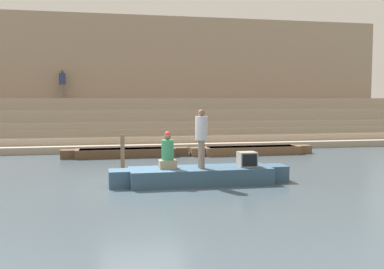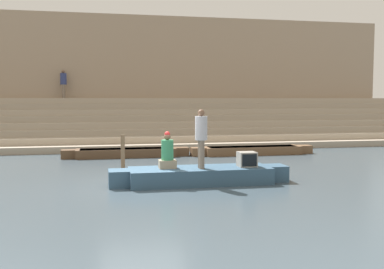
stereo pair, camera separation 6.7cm
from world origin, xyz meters
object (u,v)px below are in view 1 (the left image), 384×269
object	(u,v)px
person_rowing	(168,154)
moored_boat_shore	(252,150)
rowboat_main	(200,175)
tv_set	(247,159)
moored_boat_distant	(126,152)
person_standing	(201,135)
mooring_post	(123,152)
person_on_steps	(62,82)

from	to	relation	value
person_rowing	moored_boat_shore	bearing A→B (deg)	42.31
rowboat_main	tv_set	world-z (taller)	tv_set
moored_boat_distant	person_rowing	bearing A→B (deg)	-88.18
person_standing	person_rowing	distance (m)	1.15
person_rowing	mooring_post	distance (m)	3.40
person_rowing	rowboat_main	bearing A→B (deg)	-14.09
moored_boat_shore	moored_boat_distant	size ratio (longest dim) A/B	1.04
person_rowing	mooring_post	bearing A→B (deg)	99.46
tv_set	moored_boat_shore	world-z (taller)	tv_set
person_standing	rowboat_main	bearing A→B (deg)	87.64
rowboat_main	person_on_steps	distance (m)	15.45
mooring_post	person_on_steps	xyz separation A→B (m)	(-2.84, 11.02, 2.90)
person_on_steps	person_rowing	bearing A→B (deg)	36.70
tv_set	person_standing	bearing A→B (deg)	177.30
person_standing	person_on_steps	bearing A→B (deg)	107.54
moored_boat_shore	tv_set	bearing A→B (deg)	-108.30
person_standing	tv_set	xyz separation A→B (m)	(1.45, 0.09, -0.78)
rowboat_main	person_rowing	xyz separation A→B (m)	(-0.98, 0.06, 0.66)
person_standing	moored_boat_distant	size ratio (longest dim) A/B	0.32
person_rowing	tv_set	size ratio (longest dim) A/B	2.05
moored_boat_shore	moored_boat_distant	world-z (taller)	same
rowboat_main	person_standing	world-z (taller)	person_standing
person_standing	person_on_steps	xyz separation A→B (m)	(-4.96, 14.43, 2.04)
person_rowing	moored_boat_shore	world-z (taller)	person_rowing
person_rowing	moored_boat_distant	size ratio (longest dim) A/B	0.20
rowboat_main	moored_boat_distant	size ratio (longest dim) A/B	0.98
rowboat_main	mooring_post	bearing A→B (deg)	121.04
tv_set	moored_boat_distant	distance (m)	7.56
rowboat_main	person_rowing	distance (m)	1.18
person_standing	person_rowing	bearing A→B (deg)	165.43
rowboat_main	person_on_steps	size ratio (longest dim) A/B	3.31
tv_set	rowboat_main	bearing A→B (deg)	170.81
person_standing	moored_boat_shore	xyz separation A→B (m)	(3.91, 6.63, -1.29)
tv_set	mooring_post	xyz separation A→B (m)	(-3.57, 3.33, -0.09)
rowboat_main	moored_boat_distant	bearing A→B (deg)	102.83
tv_set	moored_boat_distant	world-z (taller)	tv_set
rowboat_main	moored_boat_shore	xyz separation A→B (m)	(3.91, 6.47, -0.06)
person_standing	moored_boat_distant	bearing A→B (deg)	103.19
mooring_post	moored_boat_shore	bearing A→B (deg)	28.10
mooring_post	person_rowing	bearing A→B (deg)	-70.16
mooring_post	person_standing	bearing A→B (deg)	-58.13
tv_set	moored_boat_distant	size ratio (longest dim) A/B	0.10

